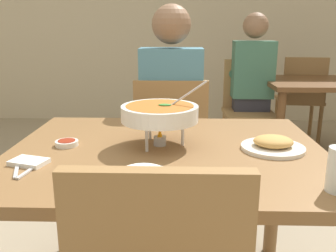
% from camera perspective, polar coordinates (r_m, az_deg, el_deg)
% --- Properties ---
extents(cafe_rear_partition, '(10.00, 0.10, 3.00)m').
position_cam_1_polar(cafe_rear_partition, '(4.77, 1.28, 18.94)').
color(cafe_rear_partition, beige).
rests_on(cafe_rear_partition, ground_plane).
extents(dining_table_main, '(1.21, 0.98, 0.73)m').
position_cam_1_polar(dining_table_main, '(1.44, -0.18, -7.36)').
color(dining_table_main, brown).
rests_on(dining_table_main, ground_plane).
extents(chair_diner_main, '(0.44, 0.44, 0.90)m').
position_cam_1_polar(chair_diner_main, '(2.21, 0.50, -2.53)').
color(chair_diner_main, olive).
rests_on(chair_diner_main, ground_plane).
extents(diner_main, '(0.40, 0.45, 1.31)m').
position_cam_1_polar(diner_main, '(2.19, 0.53, 3.63)').
color(diner_main, '#2D2D38').
rests_on(diner_main, ground_plane).
extents(curry_bowl, '(0.33, 0.30, 0.26)m').
position_cam_1_polar(curry_bowl, '(1.42, -1.29, 1.96)').
color(curry_bowl, silver).
rests_on(curry_bowl, dining_table_main).
extents(rice_plate, '(0.24, 0.24, 0.06)m').
position_cam_1_polar(rice_plate, '(1.10, -3.91, -8.00)').
color(rice_plate, white).
rests_on(rice_plate, dining_table_main).
extents(appetizer_plate, '(0.24, 0.24, 0.06)m').
position_cam_1_polar(appetizer_plate, '(1.45, 16.09, -2.81)').
color(appetizer_plate, white).
rests_on(appetizer_plate, dining_table_main).
extents(sauce_dish, '(0.09, 0.09, 0.02)m').
position_cam_1_polar(sauce_dish, '(1.50, -15.54, -2.56)').
color(sauce_dish, white).
rests_on(sauce_dish, dining_table_main).
extents(napkin_folded, '(0.14, 0.11, 0.02)m').
position_cam_1_polar(napkin_folded, '(1.34, -20.91, -5.27)').
color(napkin_folded, white).
rests_on(napkin_folded, dining_table_main).
extents(fork_utensil, '(0.07, 0.16, 0.01)m').
position_cam_1_polar(fork_utensil, '(1.30, -22.53, -6.14)').
color(fork_utensil, silver).
rests_on(fork_utensil, dining_table_main).
extents(spoon_utensil, '(0.04, 0.17, 0.01)m').
position_cam_1_polar(spoon_utensil, '(1.28, -20.49, -6.25)').
color(spoon_utensil, silver).
rests_on(spoon_utensil, dining_table_main).
extents(dining_table_far, '(1.00, 0.80, 0.73)m').
position_cam_1_polar(dining_table_far, '(3.54, 22.83, 4.51)').
color(dining_table_far, brown).
rests_on(dining_table_far, ground_plane).
extents(chair_bg_left, '(0.44, 0.44, 0.90)m').
position_cam_1_polar(chair_bg_left, '(3.43, 12.29, 3.48)').
color(chair_bg_left, olive).
rests_on(chair_bg_left, ground_plane).
extents(chair_bg_right, '(0.48, 0.48, 0.90)m').
position_cam_1_polar(chair_bg_right, '(4.04, 20.11, 4.62)').
color(chair_bg_right, olive).
rests_on(chair_bg_right, ground_plane).
extents(patron_bg_left, '(0.40, 0.45, 1.31)m').
position_cam_1_polar(patron_bg_left, '(3.42, 12.95, 7.43)').
color(patron_bg_left, '#2D2D38').
rests_on(patron_bg_left, ground_plane).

